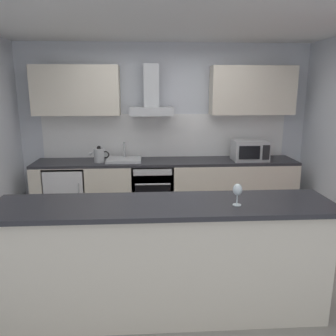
% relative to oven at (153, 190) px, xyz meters
% --- Properties ---
extents(ground, '(5.37, 4.60, 0.02)m').
position_rel_oven_xyz_m(ground, '(0.21, -1.45, -0.47)').
color(ground, gray).
extents(ceiling, '(5.37, 4.60, 0.02)m').
position_rel_oven_xyz_m(ceiling, '(0.21, -1.45, 2.15)').
color(ceiling, white).
extents(wall_back, '(5.37, 0.12, 2.60)m').
position_rel_oven_xyz_m(wall_back, '(0.21, 0.41, 0.84)').
color(wall_back, silver).
rests_on(wall_back, ground).
extents(backsplash_tile, '(3.72, 0.02, 0.66)m').
position_rel_oven_xyz_m(backsplash_tile, '(0.21, 0.33, 0.77)').
color(backsplash_tile, white).
extents(counter_back, '(3.85, 0.60, 0.90)m').
position_rel_oven_xyz_m(counter_back, '(0.21, 0.03, -0.01)').
color(counter_back, beige).
rests_on(counter_back, ground).
extents(counter_island, '(2.81, 0.64, 1.02)m').
position_rel_oven_xyz_m(counter_island, '(0.07, -2.23, 0.05)').
color(counter_island, beige).
rests_on(counter_island, ground).
extents(upper_cabinets, '(3.80, 0.32, 0.70)m').
position_rel_oven_xyz_m(upper_cabinets, '(0.21, 0.18, 1.45)').
color(upper_cabinets, beige).
extents(oven, '(0.60, 0.62, 0.80)m').
position_rel_oven_xyz_m(oven, '(0.00, 0.00, 0.00)').
color(oven, slate).
rests_on(oven, ground).
extents(refrigerator, '(0.58, 0.60, 0.85)m').
position_rel_oven_xyz_m(refrigerator, '(-1.24, -0.00, -0.03)').
color(refrigerator, white).
rests_on(refrigerator, ground).
extents(microwave, '(0.50, 0.38, 0.30)m').
position_rel_oven_xyz_m(microwave, '(1.44, -0.03, 0.59)').
color(microwave, '#B7BABC').
rests_on(microwave, counter_back).
extents(sink, '(0.50, 0.40, 0.26)m').
position_rel_oven_xyz_m(sink, '(-0.41, 0.01, 0.47)').
color(sink, silver).
rests_on(sink, counter_back).
extents(kettle, '(0.29, 0.15, 0.24)m').
position_rel_oven_xyz_m(kettle, '(-0.76, -0.03, 0.55)').
color(kettle, '#B7BABC').
rests_on(kettle, counter_back).
extents(range_hood, '(0.62, 0.45, 0.72)m').
position_rel_oven_xyz_m(range_hood, '(0.00, 0.13, 1.33)').
color(range_hood, '#B7BABC').
extents(wine_glass, '(0.08, 0.08, 0.18)m').
position_rel_oven_xyz_m(wine_glass, '(0.65, -2.31, 0.68)').
color(wine_glass, silver).
rests_on(wine_glass, counter_island).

